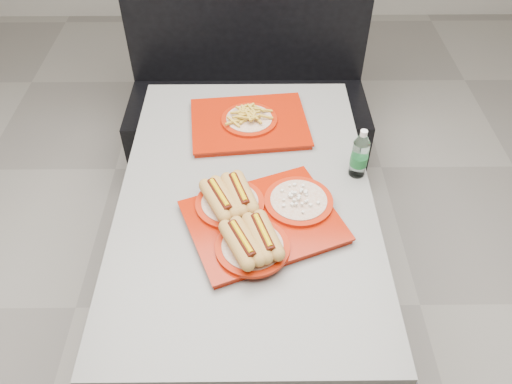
{
  "coord_description": "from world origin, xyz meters",
  "views": [
    {
      "loc": [
        0.02,
        -1.27,
        2.0
      ],
      "look_at": [
        0.04,
        -0.08,
        0.83
      ],
      "focal_mm": 35.0,
      "sensor_mm": 36.0,
      "label": 1
    }
  ],
  "objects_px": {
    "water_bottle": "(360,156)",
    "tray_near": "(257,218)",
    "tray_far": "(249,121)",
    "booth_bench": "(248,99)",
    "diner_table": "(247,222)"
  },
  "relations": [
    {
      "from": "diner_table",
      "to": "tray_far",
      "type": "xyz_separation_m",
      "value": [
        0.01,
        0.38,
        0.19
      ]
    },
    {
      "from": "booth_bench",
      "to": "tray_far",
      "type": "distance_m",
      "value": 0.8
    },
    {
      "from": "tray_near",
      "to": "tray_far",
      "type": "relative_size",
      "value": 1.17
    },
    {
      "from": "water_bottle",
      "to": "tray_far",
      "type": "bearing_deg",
      "value": 143.73
    },
    {
      "from": "tray_far",
      "to": "water_bottle",
      "type": "relative_size",
      "value": 2.55
    },
    {
      "from": "tray_far",
      "to": "booth_bench",
      "type": "bearing_deg",
      "value": 90.95
    },
    {
      "from": "booth_bench",
      "to": "water_bottle",
      "type": "distance_m",
      "value": 1.17
    },
    {
      "from": "booth_bench",
      "to": "water_bottle",
      "type": "xyz_separation_m",
      "value": [
        0.41,
        -1.0,
        0.43
      ]
    },
    {
      "from": "tray_far",
      "to": "water_bottle",
      "type": "distance_m",
      "value": 0.5
    },
    {
      "from": "tray_far",
      "to": "water_bottle",
      "type": "height_order",
      "value": "water_bottle"
    },
    {
      "from": "tray_near",
      "to": "water_bottle",
      "type": "height_order",
      "value": "water_bottle"
    },
    {
      "from": "tray_near",
      "to": "tray_far",
      "type": "bearing_deg",
      "value": 92.77
    },
    {
      "from": "water_bottle",
      "to": "booth_bench",
      "type": "bearing_deg",
      "value": 112.26
    },
    {
      "from": "tray_far",
      "to": "diner_table",
      "type": "bearing_deg",
      "value": -91.76
    },
    {
      "from": "water_bottle",
      "to": "tray_near",
      "type": "bearing_deg",
      "value": -145.47
    }
  ]
}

